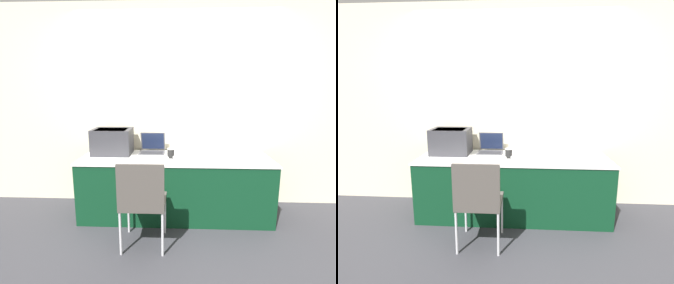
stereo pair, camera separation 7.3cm
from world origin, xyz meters
TOP-DOWN VIEW (x-y plane):
  - ground_plane at (0.00, 0.00)m, footprint 14.00×14.00m
  - wall_back at (0.00, 0.78)m, footprint 8.00×0.05m
  - table at (0.00, 0.35)m, footprint 2.26×0.73m
  - printer at (-0.79, 0.49)m, footprint 0.48×0.36m
  - laptop_left at (-0.30, 0.56)m, footprint 0.32×0.31m
  - external_keyboard at (-0.31, 0.30)m, footprint 0.46×0.13m
  - coffee_cup at (-0.05, 0.33)m, footprint 0.09×0.09m
  - mouse at (0.00, 0.29)m, footprint 0.06×0.05m
  - chair at (-0.30, -0.37)m, footprint 0.43×0.43m

SIDE VIEW (x-z plane):
  - ground_plane at x=0.00m, z-range 0.00..0.00m
  - table at x=0.00m, z-range 0.00..0.73m
  - chair at x=-0.30m, z-range 0.08..0.97m
  - external_keyboard at x=-0.31m, z-range 0.73..0.75m
  - mouse at x=0.00m, z-range 0.73..0.77m
  - laptop_left at x=-0.30m, z-range 0.66..0.92m
  - coffee_cup at x=-0.05m, z-range 0.73..0.85m
  - printer at x=-0.79m, z-range 0.75..1.07m
  - wall_back at x=0.00m, z-range 0.00..2.60m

